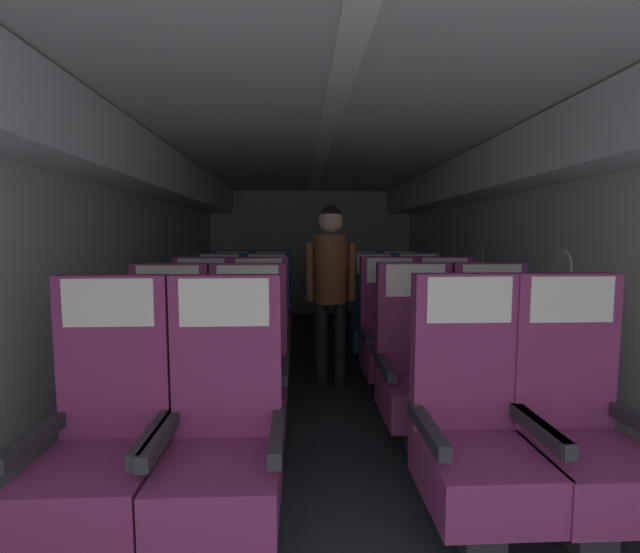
{
  "coord_description": "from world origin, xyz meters",
  "views": [
    {
      "loc": [
        -0.2,
        -0.16,
        1.28
      ],
      "look_at": [
        0.01,
        4.21,
        0.88
      ],
      "focal_mm": 24.33,
      "sensor_mm": 36.0,
      "label": 1
    }
  ],
  "objects": [
    {
      "name": "ground",
      "position": [
        0.0,
        3.5,
        -0.01
      ],
      "size": [
        3.56,
        7.4,
        0.02
      ],
      "primitive_type": "cube",
      "color": "#23282D"
    },
    {
      "name": "fuselage_shell",
      "position": [
        0.0,
        3.74,
        1.53
      ],
      "size": [
        3.44,
        7.05,
        2.09
      ],
      "color": "silver",
      "rests_on": "ground"
    },
    {
      "name": "seat_a_left_window",
      "position": [
        -0.99,
        1.55,
        0.47
      ],
      "size": [
        0.49,
        0.52,
        1.12
      ],
      "color": "#38383D",
      "rests_on": "ground"
    },
    {
      "name": "seat_a_left_aisle",
      "position": [
        -0.51,
        1.54,
        0.47
      ],
      "size": [
        0.49,
        0.52,
        1.12
      ],
      "color": "#38383D",
      "rests_on": "ground"
    },
    {
      "name": "seat_a_right_aisle",
      "position": [
        0.97,
        1.55,
        0.47
      ],
      "size": [
        0.49,
        0.52,
        1.12
      ],
      "color": "#38383D",
      "rests_on": "ground"
    },
    {
      "name": "seat_a_right_window",
      "position": [
        0.53,
        1.56,
        0.47
      ],
      "size": [
        0.49,
        0.52,
        1.12
      ],
      "color": "#38383D",
      "rests_on": "ground"
    },
    {
      "name": "seat_b_left_window",
      "position": [
        -0.99,
        2.37,
        0.47
      ],
      "size": [
        0.49,
        0.52,
        1.12
      ],
      "color": "#38383D",
      "rests_on": "ground"
    },
    {
      "name": "seat_b_left_aisle",
      "position": [
        -0.51,
        2.37,
        0.47
      ],
      "size": [
        0.49,
        0.52,
        1.12
      ],
      "color": "#38383D",
      "rests_on": "ground"
    },
    {
      "name": "seat_b_right_aisle",
      "position": [
        0.99,
        2.37,
        0.47
      ],
      "size": [
        0.49,
        0.52,
        1.12
      ],
      "color": "#38383D",
      "rests_on": "ground"
    },
    {
      "name": "seat_b_right_window",
      "position": [
        0.52,
        2.39,
        0.47
      ],
      "size": [
        0.49,
        0.52,
        1.12
      ],
      "color": "#38383D",
      "rests_on": "ground"
    },
    {
      "name": "seat_c_left_window",
      "position": [
        -0.98,
        3.22,
        0.47
      ],
      "size": [
        0.49,
        0.52,
        1.12
      ],
      "color": "#38383D",
      "rests_on": "ground"
    },
    {
      "name": "seat_c_left_aisle",
      "position": [
        -0.52,
        3.21,
        0.47
      ],
      "size": [
        0.49,
        0.52,
        1.12
      ],
      "color": "#38383D",
      "rests_on": "ground"
    },
    {
      "name": "seat_c_right_aisle",
      "position": [
        0.98,
        3.21,
        0.47
      ],
      "size": [
        0.49,
        0.52,
        1.12
      ],
      "color": "#38383D",
      "rests_on": "ground"
    },
    {
      "name": "seat_c_right_window",
      "position": [
        0.53,
        3.21,
        0.47
      ],
      "size": [
        0.49,
        0.52,
        1.12
      ],
      "color": "#38383D",
      "rests_on": "ground"
    },
    {
      "name": "seat_d_left_window",
      "position": [
        -0.98,
        4.03,
        0.47
      ],
      "size": [
        0.49,
        0.52,
        1.12
      ],
      "color": "#38383D",
      "rests_on": "ground"
    },
    {
      "name": "seat_d_left_aisle",
      "position": [
        -0.52,
        4.05,
        0.47
      ],
      "size": [
        0.49,
        0.52,
        1.12
      ],
      "color": "#38383D",
      "rests_on": "ground"
    },
    {
      "name": "seat_d_right_aisle",
      "position": [
        0.99,
        4.02,
        0.47
      ],
      "size": [
        0.49,
        0.52,
        1.12
      ],
      "color": "#38383D",
      "rests_on": "ground"
    },
    {
      "name": "seat_d_right_window",
      "position": [
        0.53,
        4.05,
        0.47
      ],
      "size": [
        0.49,
        0.52,
        1.12
      ],
      "color": "#38383D",
      "rests_on": "ground"
    },
    {
      "name": "seat_e_left_window",
      "position": [
        -0.99,
        4.87,
        0.47
      ],
      "size": [
        0.49,
        0.52,
        1.12
      ],
      "color": "#38383D",
      "rests_on": "ground"
    },
    {
      "name": "seat_e_left_aisle",
      "position": [
        -0.53,
        4.86,
        0.47
      ],
      "size": [
        0.49,
        0.52,
        1.12
      ],
      "color": "#38383D",
      "rests_on": "ground"
    },
    {
      "name": "seat_e_right_aisle",
      "position": [
        0.99,
        4.86,
        0.47
      ],
      "size": [
        0.49,
        0.52,
        1.12
      ],
      "color": "#38383D",
      "rests_on": "ground"
    },
    {
      "name": "seat_e_right_window",
      "position": [
        0.52,
        4.85,
        0.47
      ],
      "size": [
        0.49,
        0.52,
        1.12
      ],
      "color": "#38383D",
      "rests_on": "ground"
    },
    {
      "name": "flight_attendant",
      "position": [
        0.06,
        3.46,
        0.94
      ],
      "size": [
        0.43,
        0.28,
        1.54
      ],
      "rotation": [
        0.0,
        0.0,
        -0.31
      ],
      "color": "black",
      "rests_on": "ground"
    }
  ]
}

